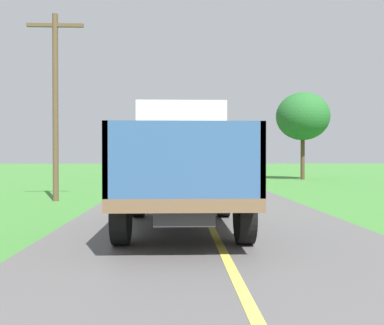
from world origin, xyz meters
The scene contains 4 objects.
banana_truck_near centered at (-0.61, 12.75, 1.46)m, with size 2.38×5.82×2.80m.
banana_truck_far centered at (-0.35, 28.72, 1.48)m, with size 2.38×5.81×2.80m.
utility_pole_roadside centered at (-5.01, 18.42, 3.58)m, with size 1.98×0.20×6.60m.
roadside_tree_near_left centered at (7.93, 32.43, 4.33)m, with size 3.64×3.64×5.98m.
Camera 1 is at (-0.73, 2.95, 1.58)m, focal length 40.55 mm.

